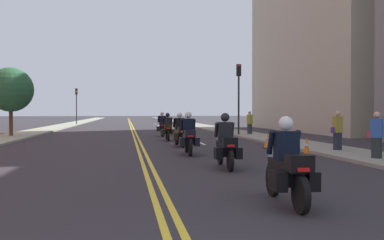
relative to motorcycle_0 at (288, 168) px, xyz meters
The scene contains 20 objects.
ground_plane 43.15m from the motorcycle_0, 92.87° to the left, with size 264.00×264.00×0.00m, color #2E2A2F.
sidewalk_left 44.25m from the motorcycle_0, 103.11° to the left, with size 2.58×144.00×0.12m, color #969C85.
sidewalk_right 43.48m from the motorcycle_0, 82.45° to the left, with size 2.58×144.00×0.12m, color gray.
centreline_yellow_inner 43.16m from the motorcycle_0, 93.03° to the left, with size 0.12×132.00×0.01m, color yellow.
centreline_yellow_outer 43.15m from the motorcycle_0, 92.71° to the left, with size 0.12×132.00×0.01m, color yellow.
lane_dashes_white 24.13m from the motorcycle_0, 87.31° to the left, with size 0.14×56.40×0.01m.
motorcycle_0 is the anchor object (origin of this frame).
motorcycle_1 4.99m from the motorcycle_0, 89.16° to the left, with size 0.78×2.24×1.63m.
motorcycle_2 9.16m from the motorcycle_0, 92.57° to the left, with size 0.78×2.19×1.67m.
motorcycle_3 13.14m from the motorcycle_0, 91.06° to the left, with size 0.78×2.26×1.63m.
motorcycle_4 17.44m from the motorcycle_0, 91.34° to the left, with size 0.78×2.10×1.61m.
motorcycle_5 21.80m from the motorcycle_0, 90.98° to the left, with size 0.78×2.25×1.68m.
traffic_cone_0 12.03m from the motorcycle_0, 72.74° to the left, with size 0.38×0.38×0.74m.
traffic_cone_1 7.93m from the motorcycle_0, 63.68° to the left, with size 0.33×0.33×0.77m.
traffic_light_near 21.83m from the motorcycle_0, 77.13° to the left, with size 0.28×0.38×4.91m.
traffic_light_far 50.60m from the motorcycle_0, 100.43° to the left, with size 0.28×0.38×4.73m.
pedestrian_0 22.45m from the motorcycle_0, 75.07° to the left, with size 0.35×0.50×1.71m.
pedestrian_1 8.00m from the motorcycle_0, 47.35° to the left, with size 0.41×0.48×1.66m.
pedestrian_2 10.59m from the motorcycle_0, 57.73° to the left, with size 0.50×0.28×1.70m.
street_tree_0 24.33m from the motorcycle_0, 114.90° to the left, with size 2.89×2.89×4.55m.
Camera 1 is at (-0.65, -2.18, 1.65)m, focal length 39.74 mm.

